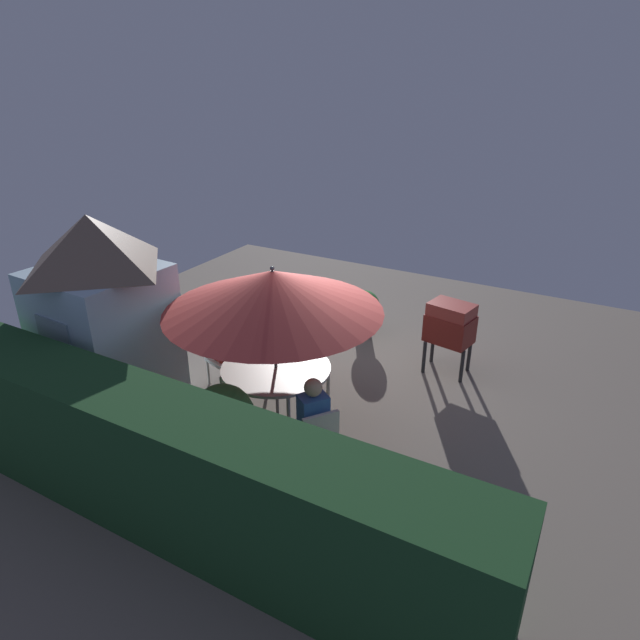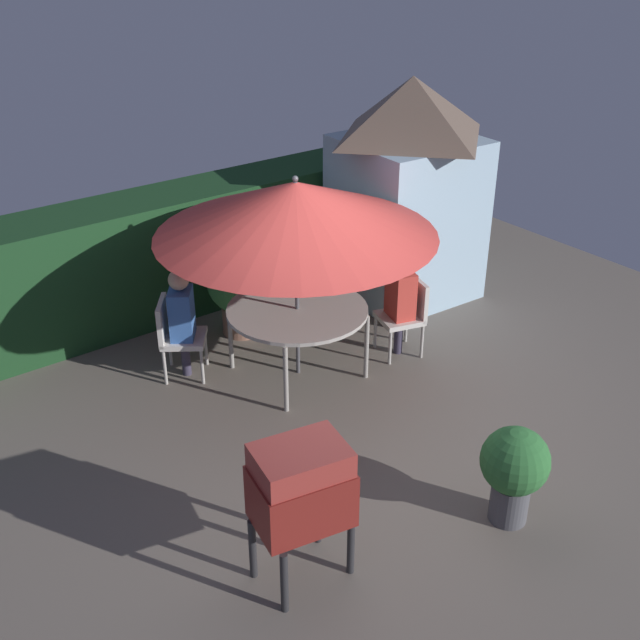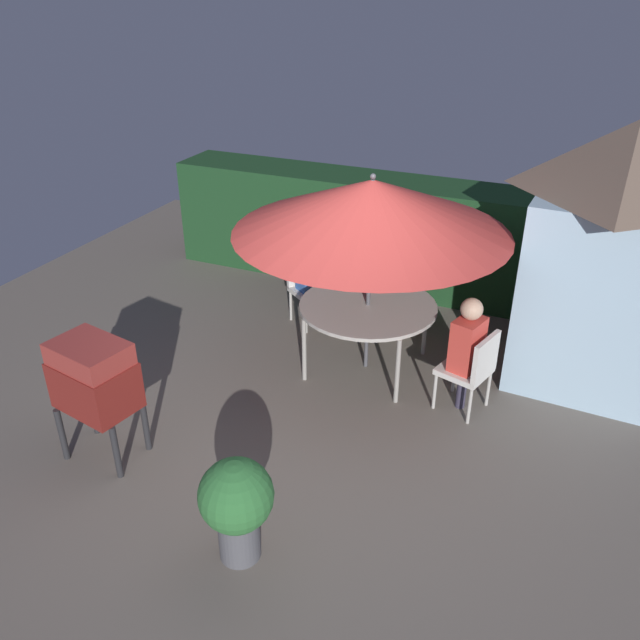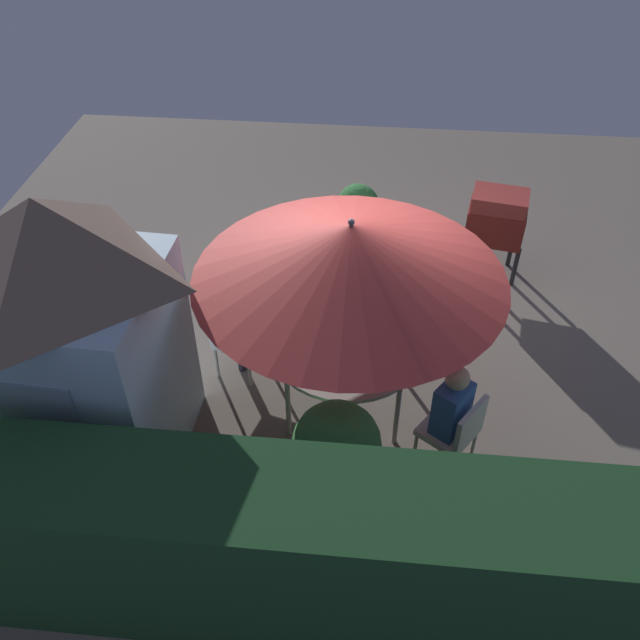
# 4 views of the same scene
# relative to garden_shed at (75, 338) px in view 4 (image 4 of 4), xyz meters

# --- Properties ---
(ground_plane) EXTENTS (11.00, 11.00, 0.00)m
(ground_plane) POSITION_rel_garden_shed_xyz_m (-2.40, -2.07, -1.44)
(ground_plane) COLOR #6B6056
(hedge_backdrop) EXTENTS (7.21, 0.88, 1.53)m
(hedge_backdrop) POSITION_rel_garden_shed_xyz_m (-2.40, 1.43, -0.68)
(hedge_backdrop) COLOR #193D1E
(hedge_backdrop) RESTS_ON ground
(garden_shed) EXTENTS (1.73, 1.66, 2.82)m
(garden_shed) POSITION_rel_garden_shed_xyz_m (0.00, 0.00, 0.00)
(garden_shed) COLOR #9EBCD1
(garden_shed) RESTS_ON ground
(patio_table) EXTENTS (1.52, 1.52, 0.80)m
(patio_table) POSITION_rel_garden_shed_xyz_m (-2.32, -0.83, -0.69)
(patio_table) COLOR #B2ADA3
(patio_table) RESTS_ON ground
(patio_umbrella) EXTENTS (2.89, 2.89, 2.26)m
(patio_umbrella) POSITION_rel_garden_shed_xyz_m (-2.32, -0.83, 0.48)
(patio_umbrella) COLOR #4C4C51
(patio_umbrella) RESTS_ON ground
(bbq_grill) EXTENTS (0.78, 0.62, 1.20)m
(bbq_grill) POSITION_rel_garden_shed_xyz_m (-4.02, -3.25, -0.59)
(bbq_grill) COLOR maroon
(bbq_grill) RESTS_ON ground
(chair_near_shed) EXTENTS (0.58, 0.57, 0.90)m
(chair_near_shed) POSITION_rel_garden_shed_xyz_m (-1.06, -1.20, -0.92)
(chair_near_shed) COLOR silver
(chair_near_shed) RESTS_ON ground
(chair_far_side) EXTENTS (0.65, 0.64, 0.90)m
(chair_far_side) POSITION_rel_garden_shed_xyz_m (-3.39, -0.06, -0.92)
(chair_far_side) COLOR silver
(chair_far_side) RESTS_ON ground
(potted_plant_by_shed) EXTENTS (0.79, 0.79, 1.08)m
(potted_plant_by_shed) POSITION_rel_garden_shed_xyz_m (-2.31, 0.34, -0.82)
(potted_plant_by_shed) COLOR #936651
(potted_plant_by_shed) RESTS_ON ground
(potted_plant_by_grill) EXTENTS (0.57, 0.57, 0.89)m
(potted_plant_by_grill) POSITION_rel_garden_shed_xyz_m (-2.28, -3.79, -0.90)
(potted_plant_by_grill) COLOR #4C4C51
(potted_plant_by_grill) RESTS_ON ground
(person_in_red) EXTENTS (0.33, 0.39, 1.26)m
(person_in_red) POSITION_rel_garden_shed_xyz_m (-1.14, -1.17, -0.66)
(person_in_red) COLOR #CC3D33
(person_in_red) RESTS_ON ground
(person_in_blue) EXTENTS (0.39, 0.42, 1.26)m
(person_in_blue) POSITION_rel_garden_shed_xyz_m (-3.32, -0.11, -0.66)
(person_in_blue) COLOR #3866B2
(person_in_blue) RESTS_ON ground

